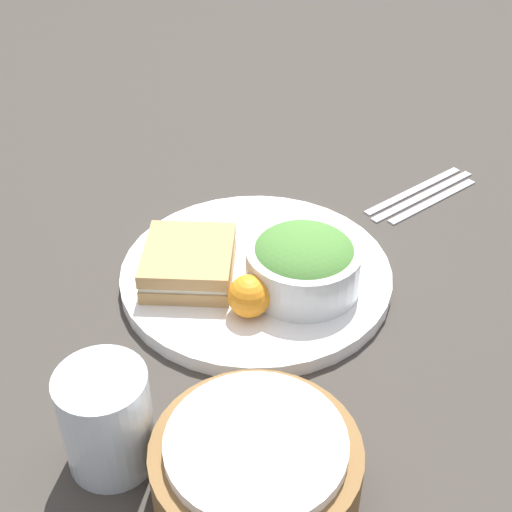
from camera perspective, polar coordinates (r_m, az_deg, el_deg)
name	(u,v)px	position (r m, az deg, el deg)	size (l,w,h in m)	color
ground_plane	(256,281)	(0.88, 0.00, -2.00)	(4.00, 4.00, 0.00)	#3D3833
plate	(256,275)	(0.87, 0.00, -1.53)	(0.33, 0.33, 0.02)	white
sandwich	(189,261)	(0.85, -5.41, -0.42)	(0.12, 0.13, 0.04)	tan
salad_bowl	(304,262)	(0.82, 3.82, -0.51)	(0.13, 0.13, 0.07)	white
dressing_cup	(302,231)	(0.90, 3.72, 2.00)	(0.07, 0.07, 0.04)	#B7B7BC
orange_wedge	(249,296)	(0.79, -0.55, -3.23)	(0.05, 0.05, 0.05)	orange
drink_glass	(107,420)	(0.67, -11.84, -12.69)	(0.08, 0.08, 0.11)	silver
bread_basket	(256,467)	(0.65, -0.01, -16.49)	(0.19, 0.19, 0.07)	olive
fork	(414,190)	(1.07, 12.52, 5.19)	(0.20, 0.01, 0.01)	#B2B2B7
knife	(423,195)	(1.06, 13.25, 4.76)	(0.21, 0.01, 0.01)	#B2B2B7
spoon	(433,200)	(1.05, 13.98, 4.33)	(0.18, 0.01, 0.01)	#B2B2B7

